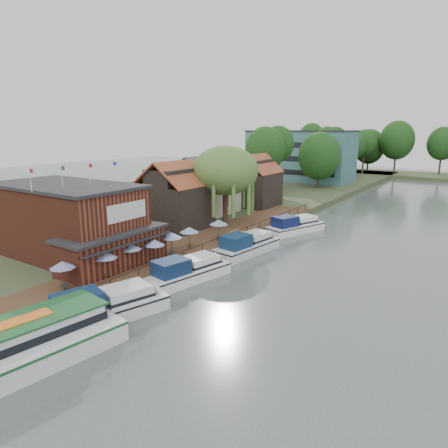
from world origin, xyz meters
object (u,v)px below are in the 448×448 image
Objects in this scene: cruiser_1 at (188,268)px; tour_boat at (3,351)px; cottage_b at (203,184)px; cottage_c at (255,180)px; pub at (80,222)px; umbrella_6 at (219,230)px; umbrella_5 at (189,238)px; cottage_a at (174,195)px; cruiser_3 at (295,224)px; umbrella_4 at (171,244)px; umbrella_0 at (64,276)px; cruiser_2 at (247,243)px; umbrella_2 at (131,256)px; cruiser_0 at (106,303)px; umbrella_1 at (105,265)px; hotel_block at (300,155)px; umbrella_3 at (155,252)px; willow at (225,186)px; swan at (10,352)px.

tour_boat reaches higher than cruiser_1.
cottage_b is 9.85m from cottage_c.
pub is 11.63m from cruiser_1.
umbrella_6 is (7.48, -21.30, -2.96)m from cottage_c.
cottage_a is at bearing 138.99° from umbrella_5.
cruiser_3 is (15.50, -0.21, -4.04)m from cottage_b.
cottage_a is 10.88m from umbrella_5.
umbrella_4 is 19.98m from cruiser_3.
cottage_c is at bearing 98.12° from umbrella_0.
cruiser_2 is (3.44, 0.54, -1.06)m from umbrella_6.
umbrella_2 and umbrella_4 have the same top height.
cottage_b is at bearing 131.44° from cruiser_0.
umbrella_5 is at bearing -41.01° from cottage_a.
pub is 8.42× the size of umbrella_1.
hotel_block is at bearing 116.71° from cruiser_1.
umbrella_5 is 0.24× the size of cruiser_2.
hotel_block is 2.95× the size of cottage_a.
umbrella_3 is at bearing 79.65° from umbrella_0.
hotel_block is (-8.00, 71.00, 2.50)m from pub.
umbrella_1 is 7.18m from cruiser_1.
umbrella_5 is (7.90, -6.87, -2.96)m from cottage_a.
willow is 1.01× the size of cruiser_0.
tour_boat is (0.44, -26.98, 0.28)m from cruiser_2.
umbrella_6 is (8.48, -2.30, -2.96)m from cottage_a.
umbrella_1 is at bearing 107.09° from swan.
umbrella_0 is at bearing -95.45° from umbrella_4.
umbrella_0 reaches higher than cruiser_1.
cottage_c is 34.36m from umbrella_2.
umbrella_3 is at bearing 67.33° from umbrella_2.
cottage_a is 3.62× the size of umbrella_2.
cottage_b is 0.92× the size of willow.
umbrella_4 is at bearing -77.25° from willow.
cruiser_2 is at bearing 74.89° from umbrella_0.
pub is 2.08× the size of cottage_b.
cottage_a is at bearing 93.81° from pub.
umbrella_3 is at bearing -76.98° from cottage_c.
cruiser_2 is at bearing 98.80° from tour_boat.
cottage_c reaches higher than umbrella_1.
umbrella_0 is 0.24× the size of cruiser_1.
pub is at bearing -120.48° from umbrella_6.
pub is at bearing -122.62° from cruiser_2.
umbrella_6 is at bearing 88.87° from umbrella_3.
cottage_b is 1.13× the size of cottage_c.
pub is at bearing -86.19° from cottage_a.
cottage_c reaches higher than swan.
umbrella_5 reaches higher than cruiser_0.
hotel_block reaches higher than cottage_b.
umbrella_5 is (10.90, -16.87, -2.96)m from cottage_b.
cruiser_2 is at bearing -42.38° from willow.
cottage_a is 3.62× the size of umbrella_4.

